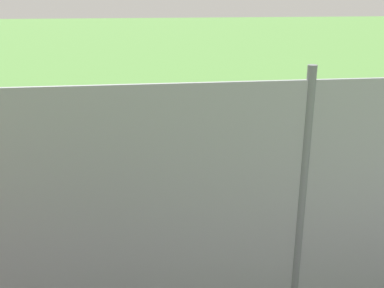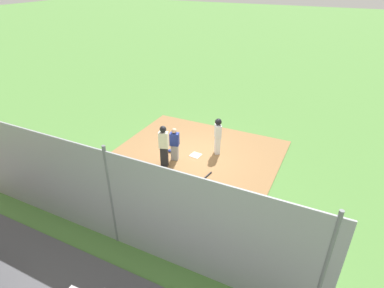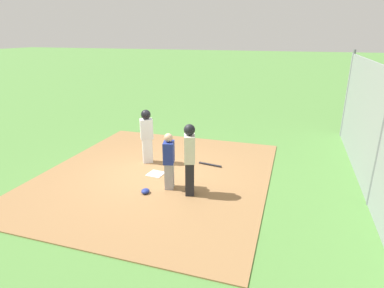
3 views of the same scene
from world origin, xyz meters
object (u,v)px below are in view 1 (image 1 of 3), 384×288
Objects in this scene: catcher at (187,149)px; umpire at (183,149)px; runner at (238,121)px; catcher_mask at (164,172)px; home_plate at (211,168)px; baseball_bat at (273,187)px.

catcher is 0.82× the size of umpire.
runner is 2.30m from catcher_mask.
umpire is at bearing -73.31° from catcher_mask.
home_plate is 1.18m from catcher_mask.
home_plate is 0.29× the size of catcher.
runner reaches higher than baseball_bat.
catcher_mask is (-0.33, 1.09, -0.92)m from umpire.
umpire is 2.45× the size of baseball_bat.
umpire reaches higher than runner.
umpire is 2.17m from baseball_bat.
catcher reaches higher than baseball_bat.
home_plate is 0.59× the size of baseball_bat.
catcher is 0.67m from umpire.
catcher reaches higher than catcher_mask.
umpire is at bearing 151.31° from catcher.
baseball_bat is (1.78, -0.65, -0.74)m from catcher.
runner reaches higher than catcher_mask.
umpire is at bearing -122.37° from home_plate.
umpire reaches higher than baseball_bat.
runner is (1.61, 1.92, -0.00)m from umpire.
baseball_bat is (0.33, -1.96, -0.95)m from runner.
umpire is at bearing -82.02° from baseball_bat.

